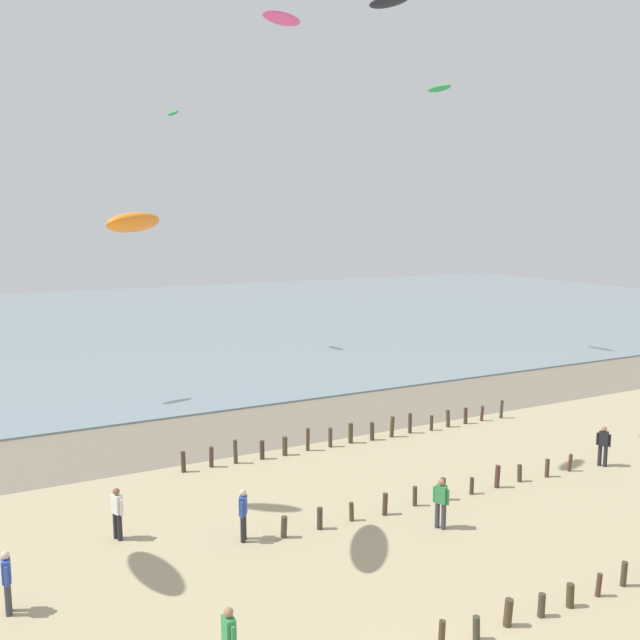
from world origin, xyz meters
name	(u,v)px	position (x,y,z in m)	size (l,w,h in m)	color
wet_sand_strip	(201,436)	(0.00, 20.88, 0.00)	(120.00, 6.81, 0.01)	#7A6D59
sea	(84,325)	(0.00, 59.29, 0.05)	(160.00, 70.00, 0.10)	gray
groyne_near	(546,602)	(3.60, 2.69, 0.33)	(14.91, 0.34, 0.79)	#423128
groyne_mid	(436,492)	(5.36, 9.68, 0.37)	(12.91, 0.35, 0.89)	#45382C
groyne_far	(354,434)	(5.97, 16.69, 0.45)	(16.90, 0.36, 1.04)	#433227
person_nearest_camera	(441,502)	(4.19, 7.90, 0.92)	(0.38, 0.50, 1.71)	#383842
person_mid_beach	(243,513)	(-1.91, 10.05, 0.92)	(0.37, 0.51, 1.71)	#232328
person_left_flank	(603,445)	(13.69, 9.46, 0.92)	(0.37, 0.50, 1.71)	#232328
person_far_down_beach	(117,512)	(-5.45, 11.96, 0.92)	(0.35, 0.53, 1.71)	#232328
person_trailing_behind	(7,580)	(-8.74, 9.05, 0.92)	(0.23, 0.57, 1.71)	#383842
kite_aloft_0	(439,88)	(22.43, 32.92, 19.86)	(2.40, 0.77, 0.38)	green
kite_aloft_1	(173,113)	(4.87, 42.15, 18.13)	(1.89, 0.61, 0.30)	green
kite_aloft_3	(134,222)	(-4.83, 10.64, 10.02)	(3.16, 1.01, 0.51)	orange
kite_aloft_5	(389,1)	(7.02, 15.89, 19.10)	(2.04, 0.65, 0.33)	black
kite_aloft_7	(282,18)	(1.76, 15.02, 17.51)	(1.82, 0.58, 0.29)	#E54C99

